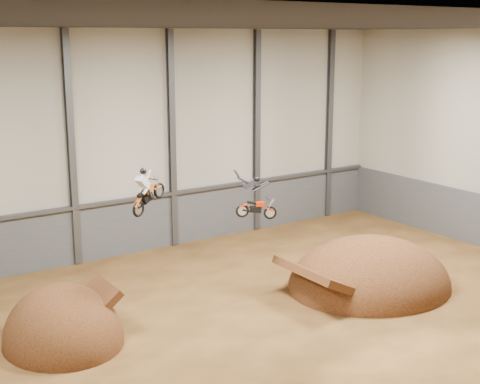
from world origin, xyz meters
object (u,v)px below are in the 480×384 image
Objects in this scene: landing_ramp at (369,286)px; fmx_rider_b at (256,195)px; fmx_rider_a at (150,184)px; takeoff_ramp at (64,342)px.

fmx_rider_b is at bearing 164.23° from landing_ramp.
fmx_rider_a is 6.20m from fmx_rider_b.
fmx_rider_a is at bearing 173.40° from landing_ramp.
fmx_rider_a reaches higher than fmx_rider_b.
fmx_rider_b reaches higher than takeoff_ramp.
fmx_rider_b is (6.04, 0.38, -1.39)m from fmx_rider_a.
takeoff_ramp is 16.66m from landing_ramp.
takeoff_ramp is at bearing -162.57° from fmx_rider_b.
landing_ramp is (16.43, -2.76, 0.00)m from takeoff_ramp.
takeoff_ramp is at bearing 170.46° from landing_ramp.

